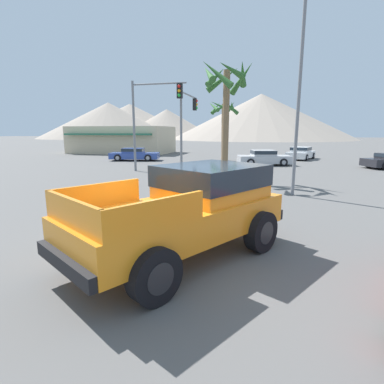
% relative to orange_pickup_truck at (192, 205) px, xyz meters
% --- Properties ---
extents(ground_plane, '(320.00, 320.00, 0.00)m').
position_rel_orange_pickup_truck_xyz_m(ground_plane, '(-0.16, -0.11, -1.11)').
color(ground_plane, '#5B5956').
extents(orange_pickup_truck, '(4.34, 5.41, 1.94)m').
position_rel_orange_pickup_truck_xyz_m(orange_pickup_truck, '(0.00, 0.00, 0.00)').
color(orange_pickup_truck, orange).
rests_on(orange_pickup_truck, ground_plane).
extents(parked_car_blue, '(4.82, 2.72, 1.18)m').
position_rel_orange_pickup_truck_xyz_m(parked_car_blue, '(-10.79, 20.15, -0.50)').
color(parked_car_blue, '#334C9E').
rests_on(parked_car_blue, ground_plane).
extents(parked_car_white, '(3.22, 4.81, 1.22)m').
position_rel_orange_pickup_truck_xyz_m(parked_car_white, '(4.69, 25.52, -0.49)').
color(parked_car_white, white).
rests_on(parked_car_white, ground_plane).
extents(parked_car_silver, '(4.57, 2.90, 1.23)m').
position_rel_orange_pickup_truck_xyz_m(parked_car_silver, '(1.23, 19.06, -0.49)').
color(parked_car_silver, '#B7BABF').
rests_on(parked_car_silver, ground_plane).
extents(traffic_light_main, '(3.79, 0.38, 5.99)m').
position_rel_orange_pickup_truck_xyz_m(traffic_light_main, '(-6.00, 13.02, 3.07)').
color(traffic_light_main, slate).
rests_on(traffic_light_main, ground_plane).
extents(traffic_light_crosswalk, '(0.38, 4.43, 5.54)m').
position_rel_orange_pickup_truck_xyz_m(traffic_light_crosswalk, '(-4.21, 15.32, 2.81)').
color(traffic_light_crosswalk, slate).
rests_on(traffic_light_crosswalk, ground_plane).
extents(street_lamp_post, '(0.90, 0.24, 8.53)m').
position_rel_orange_pickup_truck_xyz_m(street_lamp_post, '(2.66, 7.16, 3.95)').
color(street_lamp_post, slate).
rests_on(street_lamp_post, ground_plane).
extents(palm_tree_tall, '(3.10, 2.94, 5.61)m').
position_rel_orange_pickup_truck_xyz_m(palm_tree_tall, '(-2.74, 22.40, 3.17)').
color(palm_tree_tall, brown).
rests_on(palm_tree_tall, ground_plane).
extents(palm_tree_short, '(2.95, 2.99, 6.34)m').
position_rel_orange_pickup_truck_xyz_m(palm_tree_short, '(-0.79, 10.36, 3.66)').
color(palm_tree_short, brown).
rests_on(palm_tree_short, ground_plane).
extents(storefront_building, '(12.32, 7.69, 3.34)m').
position_rel_orange_pickup_truck_xyz_m(storefront_building, '(-16.94, 29.75, 0.57)').
color(storefront_building, beige).
rests_on(storefront_building, ground_plane).
extents(distant_mountain_range, '(130.49, 92.35, 16.22)m').
position_rel_orange_pickup_truck_xyz_m(distant_mountain_range, '(-43.09, 120.37, 6.63)').
color(distant_mountain_range, gray).
rests_on(distant_mountain_range, ground_plane).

